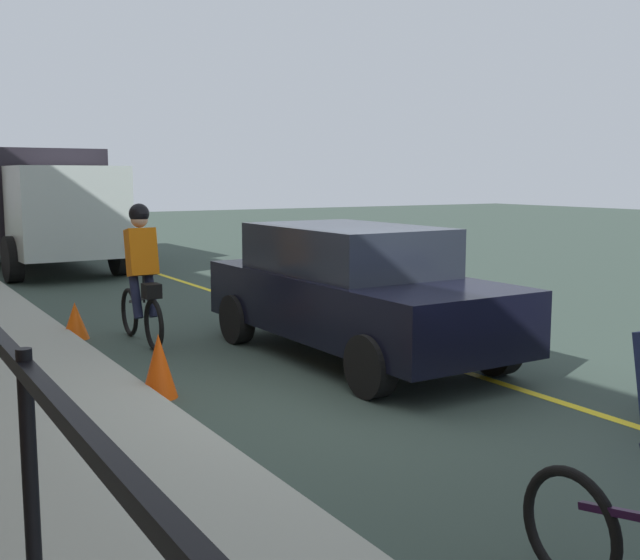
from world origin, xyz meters
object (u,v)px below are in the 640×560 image
at_px(parked_sedan_rear, 353,289).
at_px(box_truck_background, 39,202).
at_px(traffic_cone_far, 159,366).
at_px(traffic_cone_near, 75,321).
at_px(cyclist_lead, 142,275).

bearing_deg(parked_sedan_rear, box_truck_background, -174.68).
bearing_deg(traffic_cone_far, parked_sedan_rear, -79.38).
bearing_deg(traffic_cone_near, box_truck_background, -8.59).
relative_size(parked_sedan_rear, traffic_cone_near, 8.92).
bearing_deg(traffic_cone_near, cyclist_lead, -138.66).
bearing_deg(box_truck_background, traffic_cone_far, -7.43).
relative_size(cyclist_lead, traffic_cone_near, 3.67).
bearing_deg(cyclist_lead, box_truck_background, -2.99).
xyz_separation_m(parked_sedan_rear, traffic_cone_far, (-0.49, 2.60, -0.50)).
distance_m(traffic_cone_near, traffic_cone_far, 3.26).
xyz_separation_m(cyclist_lead, parked_sedan_rear, (-2.00, -1.95, -0.09)).
bearing_deg(traffic_cone_far, box_truck_background, -6.17).
distance_m(parked_sedan_rear, box_truck_background, 11.70).
height_order(cyclist_lead, box_truck_background, box_truck_background).
xyz_separation_m(cyclist_lead, traffic_cone_far, (-2.49, 0.65, -0.59)).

